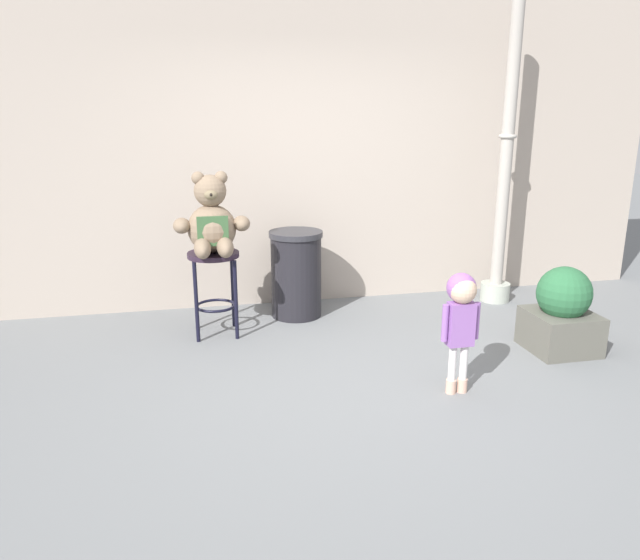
{
  "coord_description": "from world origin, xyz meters",
  "views": [
    {
      "loc": [
        -1.07,
        -3.66,
        1.86
      ],
      "look_at": [
        -0.12,
        0.68,
        0.61
      ],
      "focal_mm": 34.21,
      "sensor_mm": 36.0,
      "label": 1
    }
  ],
  "objects_px": {
    "lamppost": "(503,191)",
    "planter_with_shrub": "(562,313)",
    "teddy_bear": "(212,223)",
    "trash_bin": "(296,274)",
    "child_walking": "(461,307)",
    "bar_stool_with_teddy": "(214,275)"
  },
  "relations": [
    {
      "from": "lamppost",
      "to": "planter_with_shrub",
      "type": "relative_size",
      "value": 4.06
    },
    {
      "from": "teddy_bear",
      "to": "planter_with_shrub",
      "type": "xyz_separation_m",
      "value": [
        2.64,
        -0.93,
        -0.65
      ]
    },
    {
      "from": "trash_bin",
      "to": "planter_with_shrub",
      "type": "bearing_deg",
      "value": -34.13
    },
    {
      "from": "child_walking",
      "to": "planter_with_shrub",
      "type": "height_order",
      "value": "child_walking"
    },
    {
      "from": "teddy_bear",
      "to": "child_walking",
      "type": "height_order",
      "value": "teddy_bear"
    },
    {
      "from": "teddy_bear",
      "to": "trash_bin",
      "type": "height_order",
      "value": "teddy_bear"
    },
    {
      "from": "bar_stool_with_teddy",
      "to": "planter_with_shrub",
      "type": "bearing_deg",
      "value": -19.96
    },
    {
      "from": "bar_stool_with_teddy",
      "to": "child_walking",
      "type": "bearing_deg",
      "value": -44.05
    },
    {
      "from": "child_walking",
      "to": "lamppost",
      "type": "distance_m",
      "value": 2.26
    },
    {
      "from": "child_walking",
      "to": "trash_bin",
      "type": "relative_size",
      "value": 1.05
    },
    {
      "from": "teddy_bear",
      "to": "lamppost",
      "type": "bearing_deg",
      "value": 7.71
    },
    {
      "from": "lamppost",
      "to": "trash_bin",
      "type": "bearing_deg",
      "value": -179.35
    },
    {
      "from": "child_walking",
      "to": "lamppost",
      "type": "bearing_deg",
      "value": 151.44
    },
    {
      "from": "planter_with_shrub",
      "to": "teddy_bear",
      "type": "bearing_deg",
      "value": 160.64
    },
    {
      "from": "lamppost",
      "to": "planter_with_shrub",
      "type": "height_order",
      "value": "lamppost"
    },
    {
      "from": "child_walking",
      "to": "planter_with_shrub",
      "type": "bearing_deg",
      "value": 120.78
    },
    {
      "from": "lamppost",
      "to": "child_walking",
      "type": "bearing_deg",
      "value": -124.4
    },
    {
      "from": "bar_stool_with_teddy",
      "to": "child_walking",
      "type": "height_order",
      "value": "child_walking"
    },
    {
      "from": "planter_with_shrub",
      "to": "lamppost",
      "type": "bearing_deg",
      "value": 84.17
    },
    {
      "from": "planter_with_shrub",
      "to": "trash_bin",
      "type": "bearing_deg",
      "value": 145.87
    },
    {
      "from": "teddy_bear",
      "to": "child_walking",
      "type": "relative_size",
      "value": 0.8
    },
    {
      "from": "child_walking",
      "to": "trash_bin",
      "type": "height_order",
      "value": "child_walking"
    }
  ]
}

